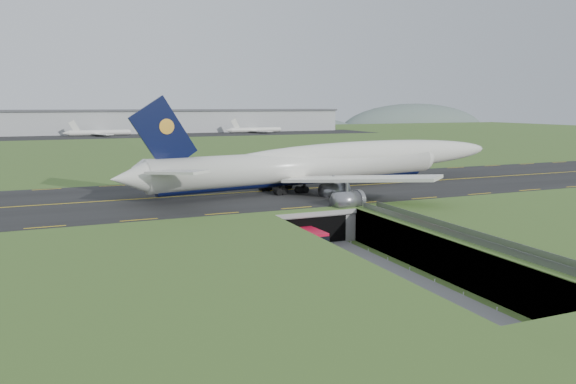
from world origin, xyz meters
name	(u,v)px	position (x,y,z in m)	size (l,w,h in m)	color
ground	(337,256)	(0.00, 0.00, 0.00)	(900.00, 900.00, 0.00)	#426126
airfield_deck	(337,238)	(0.00, 0.00, 3.00)	(800.00, 800.00, 6.00)	gray
trench_road	(360,267)	(0.00, -7.50, 0.10)	(12.00, 75.00, 0.20)	slate
taxiway	(266,191)	(0.00, 33.00, 6.09)	(800.00, 44.00, 0.18)	black
tunnel_portal	(296,217)	(0.00, 16.71, 3.33)	(17.00, 22.30, 6.00)	gray
guideway	(470,244)	(11.00, -19.11, 5.32)	(3.00, 53.00, 7.05)	#A8A8A3
jumbo_jet	(331,163)	(15.33, 32.49, 11.66)	(99.84, 62.72, 21.00)	silver
shuttle_tram	(309,239)	(-2.36, 5.63, 1.87)	(3.54, 8.57, 3.42)	red
cargo_terminal	(122,121)	(-0.12, 299.41, 13.96)	(320.00, 67.00, 15.60)	#B2B2B2
distant_hills	(180,137)	(64.38, 430.00, -4.00)	(700.00, 91.00, 60.00)	#53635D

